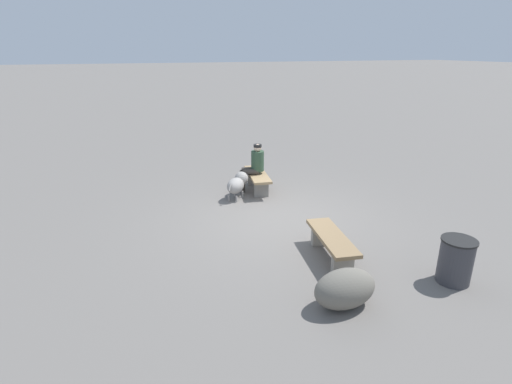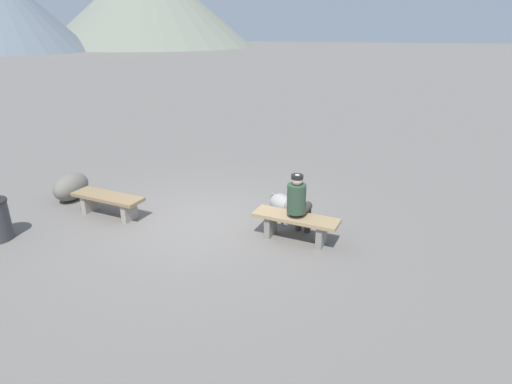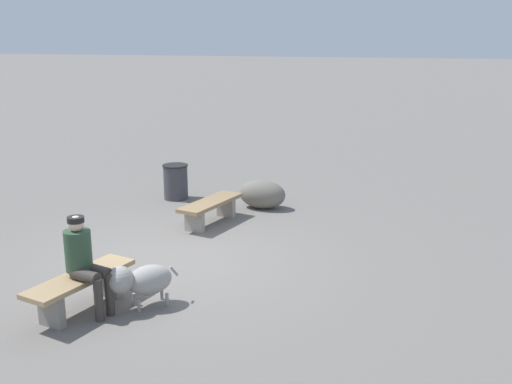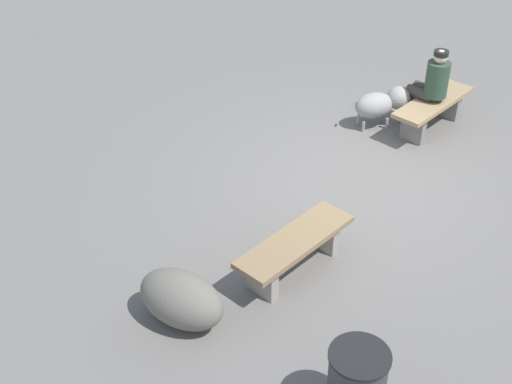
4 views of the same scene
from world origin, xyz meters
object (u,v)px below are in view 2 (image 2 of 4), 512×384
bench_right (296,223)px  dog (285,205)px  bench_left (108,201)px  seated_person (298,201)px  boulder (71,187)px

bench_right → dog: size_ratio=1.99×
bench_left → seated_person: size_ratio=1.27×
dog → boulder: 4.76m
seated_person → dog: (-0.34, 0.57, -0.34)m
bench_left → boulder: 1.40m
seated_person → boulder: (-5.10, 0.54, -0.43)m
bench_right → seated_person: 0.39m
bench_left → bench_right: bench_right is taller
bench_left → dog: 3.52m
seated_person → bench_left: bearing=-168.1°
bench_left → seated_person: (3.81, 0.02, 0.40)m
bench_right → boulder: 5.12m
dog → bench_left: bearing=-128.3°
bench_right → seated_person: bearing=89.7°
bench_left → boulder: bearing=166.6°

